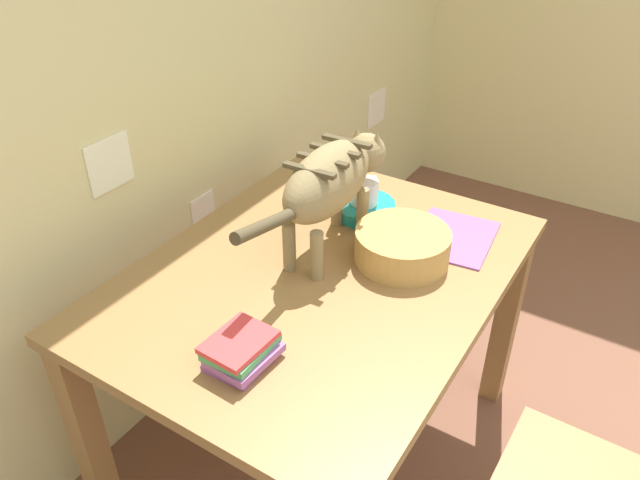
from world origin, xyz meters
The scene contains 8 objects.
wall_rear centered at (0.00, 2.20, 1.25)m, with size 5.13×0.11×2.50m.
dining_table centered at (0.09, 1.53, 0.67)m, with size 1.21×0.92×0.76m.
cat centered at (0.21, 1.57, 0.97)m, with size 0.71×0.17×0.32m.
saucer_bowl centered at (0.42, 1.58, 0.78)m, with size 0.20×0.20×0.04m, color teal.
coffee_mug centered at (0.43, 1.58, 0.84)m, with size 0.13×0.09×0.08m.
magazine centered at (0.44, 1.28, 0.76)m, with size 0.27×0.22×0.01m, color #8A4EA1.
book_stack centered at (-0.31, 1.49, 0.79)m, with size 0.17×0.14×0.07m.
wicker_basket centered at (0.25, 1.36, 0.81)m, with size 0.27×0.27×0.09m.
Camera 1 is at (-1.08, 0.79, 1.77)m, focal length 34.77 mm.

